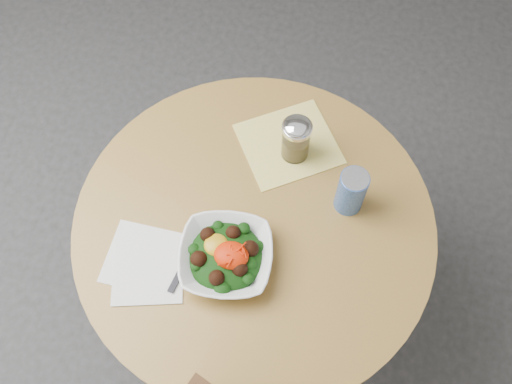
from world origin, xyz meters
TOP-DOWN VIEW (x-y plane):
  - ground at (0.00, 0.00)m, footprint 6.00×6.00m
  - table at (0.00, 0.00)m, footprint 0.90×0.90m
  - cloth_napkin at (0.05, 0.24)m, footprint 0.32×0.31m
  - paper_napkins at (-0.23, -0.16)m, footprint 0.21×0.22m
  - salad_bowl at (-0.05, -0.11)m, footprint 0.24×0.24m
  - fork at (-0.13, -0.10)m, footprint 0.07×0.22m
  - spice_shaker at (0.07, 0.21)m, footprint 0.08×0.08m
  - beverage_can at (0.22, 0.09)m, footprint 0.07×0.07m

SIDE VIEW (x-z plane):
  - ground at x=0.00m, z-range 0.00..0.00m
  - table at x=0.00m, z-range 0.18..0.93m
  - cloth_napkin at x=0.05m, z-range 0.75..0.75m
  - paper_napkins at x=-0.23m, z-range 0.75..0.75m
  - fork at x=-0.13m, z-range 0.75..0.76m
  - salad_bowl at x=-0.05m, z-range 0.74..0.82m
  - beverage_can at x=0.22m, z-range 0.75..0.88m
  - spice_shaker at x=0.07m, z-range 0.75..0.89m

